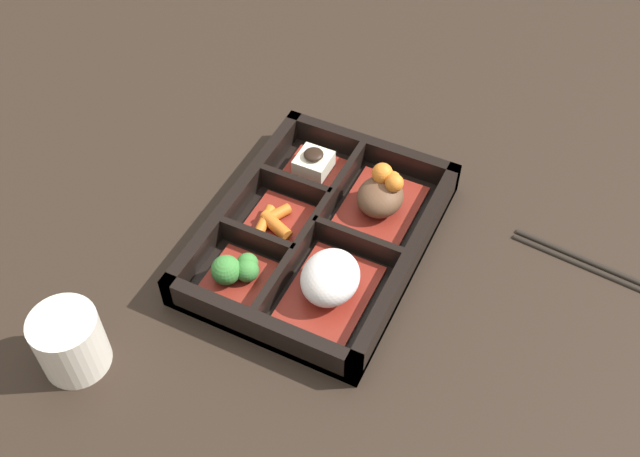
# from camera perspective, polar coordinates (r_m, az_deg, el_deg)

# --- Properties ---
(ground_plane) EXTENTS (3.00, 3.00, 0.00)m
(ground_plane) POSITION_cam_1_polar(r_m,az_deg,el_deg) (0.82, -0.00, -1.13)
(ground_plane) COLOR black
(bento_base) EXTENTS (0.29, 0.22, 0.01)m
(bento_base) POSITION_cam_1_polar(r_m,az_deg,el_deg) (0.82, -0.00, -0.91)
(bento_base) COLOR black
(bento_base) RESTS_ON ground_plane
(bento_rim) EXTENTS (0.29, 0.22, 0.04)m
(bento_rim) POSITION_cam_1_polar(r_m,az_deg,el_deg) (0.81, -0.18, -0.18)
(bento_rim) COLOR black
(bento_rim) RESTS_ON ground_plane
(bowl_stew) EXTENTS (0.11, 0.08, 0.06)m
(bowl_stew) POSITION_cam_1_polar(r_m,az_deg,el_deg) (0.83, 4.68, 2.40)
(bowl_stew) COLOR maroon
(bowl_stew) RESTS_ON bento_base
(bowl_rice) EXTENTS (0.11, 0.08, 0.05)m
(bowl_rice) POSITION_cam_1_polar(r_m,az_deg,el_deg) (0.75, 0.79, -4.00)
(bowl_rice) COLOR maroon
(bowl_rice) RESTS_ON bento_base
(bowl_tofu) EXTENTS (0.06, 0.07, 0.03)m
(bowl_tofu) POSITION_cam_1_polar(r_m,az_deg,el_deg) (0.88, -0.49, 4.81)
(bowl_tofu) COLOR maroon
(bowl_tofu) RESTS_ON bento_base
(bowl_carrots) EXTENTS (0.07, 0.07, 0.02)m
(bowl_carrots) POSITION_cam_1_polar(r_m,az_deg,el_deg) (0.82, -3.37, 0.57)
(bowl_carrots) COLOR maroon
(bowl_carrots) RESTS_ON bento_base
(bowl_greens) EXTENTS (0.06, 0.07, 0.04)m
(bowl_greens) POSITION_cam_1_polar(r_m,az_deg,el_deg) (0.77, -6.44, -3.20)
(bowl_greens) COLOR maroon
(bowl_greens) RESTS_ON bento_base
(tea_cup) EXTENTS (0.07, 0.07, 0.07)m
(tea_cup) POSITION_cam_1_polar(r_m,az_deg,el_deg) (0.75, -18.54, -8.12)
(tea_cup) COLOR beige
(tea_cup) RESTS_ON ground_plane
(chopsticks) EXTENTS (0.04, 0.21, 0.01)m
(chopsticks) POSITION_cam_1_polar(r_m,az_deg,el_deg) (0.85, 21.12, -3.06)
(chopsticks) COLOR black
(chopsticks) RESTS_ON ground_plane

